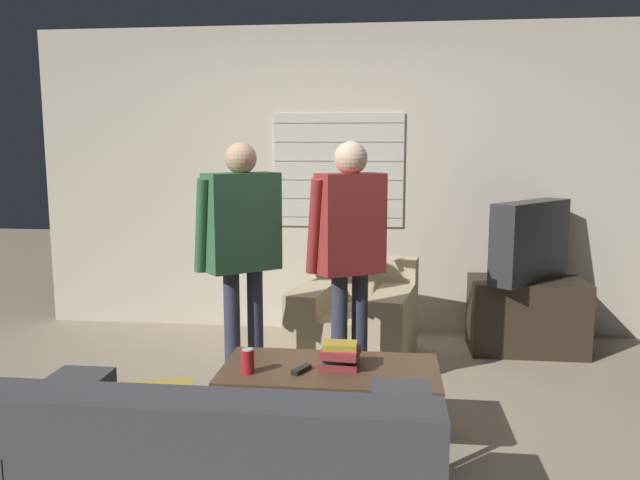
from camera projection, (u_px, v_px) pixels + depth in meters
ground_plane at (310, 432)px, 3.44m from camera, size 16.00×16.00×0.00m
wall_back at (340, 181)px, 5.25m from camera, size 5.20×0.08×2.55m
armchair_beige at (355, 320)px, 4.61m from camera, size 0.95×0.95×0.73m
coffee_table at (330, 375)px, 3.23m from camera, size 1.12×0.57×0.43m
tv_stand at (527, 315)px, 4.78m from camera, size 0.85×0.47×0.56m
tv at (530, 241)px, 4.70m from camera, size 0.70×0.78×0.60m
person_left_standing at (242, 238)px, 3.85m from camera, size 0.53×0.78×1.59m
person_right_standing at (349, 240)px, 3.76m from camera, size 0.50×0.77×1.59m
book_stack at (340, 356)px, 3.22m from camera, size 0.21×0.21×0.14m
soda_can at (248, 361)px, 3.14m from camera, size 0.07×0.07×0.13m
spare_remote at (301, 370)px, 3.16m from camera, size 0.09×0.13×0.02m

